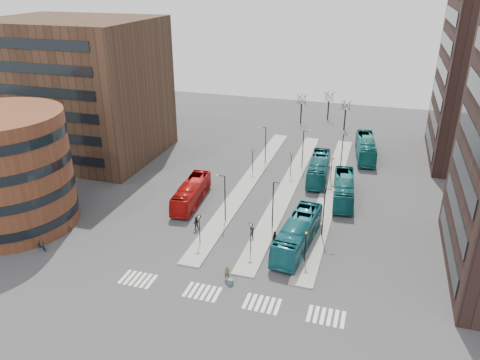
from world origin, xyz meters
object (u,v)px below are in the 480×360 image
(suitcase, at_px, (231,282))
(bicycle_far, at_px, (64,228))
(teal_bus_b, at_px, (319,168))
(teal_bus_d, at_px, (366,148))
(teal_bus_c, at_px, (344,189))
(red_bus, at_px, (191,193))
(traveller, at_px, (227,273))
(teal_bus_a, at_px, (298,234))
(commuter_b, at_px, (274,238))
(commuter_a, at_px, (196,223))
(commuter_c, at_px, (252,232))
(bicycle_near, at_px, (41,246))
(bicycle_mid, at_px, (41,246))

(suitcase, height_order, bicycle_far, bicycle_far)
(teal_bus_b, bearing_deg, teal_bus_d, 57.56)
(teal_bus_c, height_order, teal_bus_d, teal_bus_d)
(suitcase, height_order, teal_bus_b, teal_bus_b)
(red_bus, height_order, traveller, red_bus)
(teal_bus_a, height_order, bicycle_far, teal_bus_a)
(teal_bus_b, bearing_deg, teal_bus_c, -58.34)
(teal_bus_b, relative_size, commuter_b, 6.68)
(red_bus, xyz_separation_m, teal_bus_d, (21.23, 24.22, 0.18))
(suitcase, relative_size, traveller, 0.39)
(teal_bus_b, xyz_separation_m, traveller, (-5.00, -28.13, -0.81))
(commuter_a, xyz_separation_m, commuter_c, (6.98, 0.10, -0.13))
(teal_bus_b, distance_m, teal_bus_d, 12.61)
(red_bus, relative_size, teal_bus_b, 0.93)
(bicycle_near, relative_size, bicycle_mid, 1.14)
(teal_bus_c, bearing_deg, traveller, -118.12)
(red_bus, relative_size, teal_bus_c, 0.96)
(teal_bus_a, distance_m, bicycle_near, 28.74)
(suitcase, xyz_separation_m, teal_bus_b, (4.41, 28.85, 1.28))
(commuter_b, bearing_deg, bicycle_near, 121.35)
(traveller, bearing_deg, teal_bus_a, 36.15)
(teal_bus_b, relative_size, bicycle_near, 6.20)
(commuter_a, bearing_deg, teal_bus_d, -141.00)
(commuter_c, height_order, bicycle_mid, commuter_c)
(bicycle_mid, bearing_deg, red_bus, -13.01)
(suitcase, xyz_separation_m, red_bus, (-10.65, 15.62, 1.17))
(teal_bus_a, xyz_separation_m, commuter_c, (-5.37, 0.22, -0.92))
(suitcase, bearing_deg, bicycle_mid, -175.31)
(commuter_b, bearing_deg, bicycle_far, 112.71)
(commuter_a, xyz_separation_m, bicycle_far, (-14.89, -5.22, -0.39))
(teal_bus_d, bearing_deg, commuter_a, -126.70)
(teal_bus_b, height_order, bicycle_mid, teal_bus_b)
(teal_bus_c, distance_m, traveller, 23.86)
(teal_bus_a, height_order, commuter_b, teal_bus_a)
(bicycle_near, distance_m, bicycle_mid, 0.02)
(red_bus, bearing_deg, suitcase, -60.17)
(red_bus, height_order, teal_bus_c, teal_bus_c)
(red_bus, bearing_deg, commuter_b, -32.63)
(suitcase, height_order, commuter_c, commuter_c)
(red_bus, relative_size, commuter_a, 6.03)
(bicycle_mid, bearing_deg, teal_bus_c, -30.21)
(commuter_a, bearing_deg, bicycle_near, 11.05)
(suitcase, xyz_separation_m, teal_bus_c, (8.69, 22.69, 1.23))
(teal_bus_a, distance_m, commuter_c, 5.45)
(suitcase, bearing_deg, teal_bus_a, 65.38)
(bicycle_near, bearing_deg, bicycle_far, 24.12)
(teal_bus_c, relative_size, traveller, 7.11)
(commuter_b, relative_size, bicycle_far, 0.93)
(teal_bus_a, bearing_deg, traveller, -118.58)
(teal_bus_d, bearing_deg, red_bus, -137.65)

